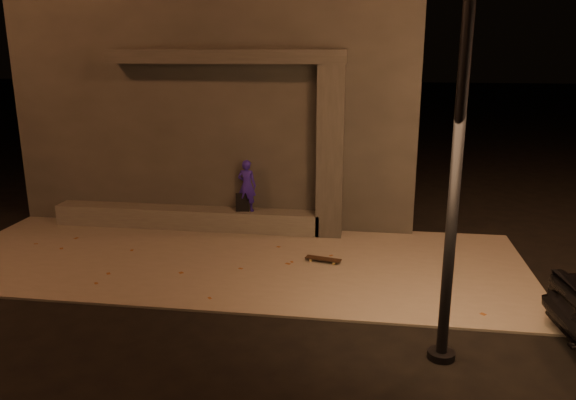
% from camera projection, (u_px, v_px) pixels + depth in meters
% --- Properties ---
extents(ground, '(120.00, 120.00, 0.00)m').
position_uv_depth(ground, '(204.00, 307.00, 8.87)').
color(ground, black).
rests_on(ground, ground).
extents(sidewalk, '(11.00, 4.40, 0.04)m').
position_uv_depth(sidewalk, '(234.00, 260.00, 10.78)').
color(sidewalk, slate).
rests_on(sidewalk, ground).
extents(building, '(9.00, 5.10, 5.22)m').
position_uv_depth(building, '(235.00, 101.00, 14.52)').
color(building, '#34312F').
rests_on(building, ground).
extents(ledge, '(6.00, 0.55, 0.45)m').
position_uv_depth(ledge, '(187.00, 218.00, 12.59)').
color(ledge, '#524F4A').
rests_on(ledge, sidewalk).
extents(column, '(0.55, 0.55, 3.60)m').
position_uv_depth(column, '(330.00, 152.00, 11.73)').
color(column, '#34312F').
rests_on(column, sidewalk).
extents(canopy, '(5.00, 0.70, 0.28)m').
position_uv_depth(canopy, '(226.00, 56.00, 11.57)').
color(canopy, '#34312F').
rests_on(canopy, column).
extents(skateboarder, '(0.46, 0.34, 1.14)m').
position_uv_depth(skateboarder, '(247.00, 185.00, 12.19)').
color(skateboarder, '#271693').
rests_on(skateboarder, ledge).
extents(backpack, '(0.32, 0.23, 0.41)m').
position_uv_depth(backpack, '(243.00, 204.00, 12.32)').
color(backpack, black).
rests_on(backpack, ledge).
extents(skateboard, '(0.70, 0.32, 0.08)m').
position_uv_depth(skateboard, '(323.00, 259.00, 10.59)').
color(skateboard, black).
rests_on(skateboard, sidewalk).
extents(street_lamp_0, '(0.36, 0.36, 7.26)m').
position_uv_depth(street_lamp_0, '(467.00, 34.00, 6.32)').
color(street_lamp_0, black).
rests_on(street_lamp_0, ground).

